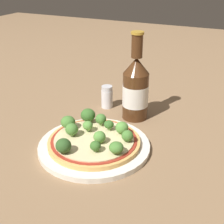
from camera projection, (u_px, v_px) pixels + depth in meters
The scene contains 17 objects.
ground_plane at pixel (94, 148), 0.70m from camera, with size 3.00×3.00×0.00m, color #846647.
plate at pixel (93, 146), 0.70m from camera, with size 0.25×0.25×0.01m.
pizza at pixel (94, 141), 0.70m from camera, with size 0.21×0.21×0.01m.
broccoli_floret_0 at pixel (127, 136), 0.68m from camera, with size 0.03×0.03×0.03m.
broccoli_floret_1 at pixel (95, 146), 0.64m from camera, with size 0.02×0.02×0.02m.
broccoli_floret_2 at pixel (109, 125), 0.72m from camera, with size 0.02×0.02×0.02m.
broccoli_floret_3 at pixel (100, 137), 0.67m from camera, with size 0.03×0.03×0.03m.
broccoli_floret_4 at pixel (88, 115), 0.76m from camera, with size 0.04×0.04×0.03m.
broccoli_floret_5 at pixel (72, 129), 0.70m from camera, with size 0.03×0.03×0.03m.
broccoli_floret_6 at pixel (63, 146), 0.64m from camera, with size 0.03×0.03×0.03m.
broccoli_floret_7 at pixel (101, 119), 0.74m from camera, with size 0.03×0.03×0.03m.
broccoli_floret_8 at pixel (88, 126), 0.71m from camera, with size 0.02×0.02×0.03m.
broccoli_floret_9 at pixel (116, 148), 0.63m from camera, with size 0.03×0.03×0.03m.
broccoli_floret_10 at pixel (68, 122), 0.73m from camera, with size 0.03×0.03×0.03m.
broccoli_floret_11 at pixel (122, 128), 0.71m from camera, with size 0.03×0.03×0.03m.
beer_bottle at pixel (136, 88), 0.81m from camera, with size 0.07×0.07×0.23m.
pepper_shaker at pixel (107, 97), 0.89m from camera, with size 0.03×0.03×0.06m.
Camera 1 is at (-0.52, -0.29, 0.38)m, focal length 50.00 mm.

